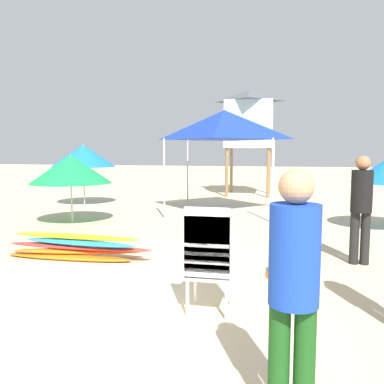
{
  "coord_description": "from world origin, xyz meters",
  "views": [
    {
      "loc": [
        2.2,
        -4.03,
        1.79
      ],
      "look_at": [
        0.72,
        2.87,
        1.05
      ],
      "focal_mm": 37.52,
      "sensor_mm": 36.0,
      "label": 1
    }
  ],
  "objects_px": {
    "stacked_plastic_chairs": "(209,252)",
    "lifeguard_near_center": "(294,281)",
    "lifeguard_tower": "(249,119)",
    "surfboard_pile": "(76,247)",
    "beach_umbrella_far": "(83,156)",
    "popup_canopy": "(224,125)",
    "traffic_cone_far": "(280,257)",
    "lifeguard_near_left": "(361,202)",
    "beach_umbrella_mid": "(71,169)"
  },
  "relations": [
    {
      "from": "lifeguard_near_left",
      "to": "stacked_plastic_chairs",
      "type": "bearing_deg",
      "value": -129.49
    },
    {
      "from": "lifeguard_tower",
      "to": "lifeguard_near_center",
      "type": "bearing_deg",
      "value": -84.73
    },
    {
      "from": "stacked_plastic_chairs",
      "to": "traffic_cone_far",
      "type": "height_order",
      "value": "stacked_plastic_chairs"
    },
    {
      "from": "surfboard_pile",
      "to": "beach_umbrella_far",
      "type": "distance_m",
      "value": 6.89
    },
    {
      "from": "surfboard_pile",
      "to": "lifeguard_tower",
      "type": "relative_size",
      "value": 0.61
    },
    {
      "from": "lifeguard_tower",
      "to": "beach_umbrella_far",
      "type": "height_order",
      "value": "lifeguard_tower"
    },
    {
      "from": "beach_umbrella_mid",
      "to": "traffic_cone_far",
      "type": "relative_size",
      "value": 3.37
    },
    {
      "from": "surfboard_pile",
      "to": "beach_umbrella_mid",
      "type": "height_order",
      "value": "beach_umbrella_mid"
    },
    {
      "from": "lifeguard_near_center",
      "to": "beach_umbrella_far",
      "type": "relative_size",
      "value": 0.82
    },
    {
      "from": "surfboard_pile",
      "to": "traffic_cone_far",
      "type": "distance_m",
      "value": 3.31
    },
    {
      "from": "surfboard_pile",
      "to": "popup_canopy",
      "type": "xyz_separation_m",
      "value": [
        1.72,
        5.48,
        2.3
      ]
    },
    {
      "from": "stacked_plastic_chairs",
      "to": "lifeguard_near_left",
      "type": "xyz_separation_m",
      "value": [
        1.99,
        2.41,
        0.28
      ]
    },
    {
      "from": "lifeguard_near_left",
      "to": "popup_canopy",
      "type": "relative_size",
      "value": 0.59
    },
    {
      "from": "popup_canopy",
      "to": "beach_umbrella_far",
      "type": "xyz_separation_m",
      "value": [
        -4.67,
        0.59,
        -0.89
      ]
    },
    {
      "from": "surfboard_pile",
      "to": "popup_canopy",
      "type": "relative_size",
      "value": 0.87
    },
    {
      "from": "beach_umbrella_far",
      "to": "traffic_cone_far",
      "type": "height_order",
      "value": "beach_umbrella_far"
    },
    {
      "from": "lifeguard_tower",
      "to": "traffic_cone_far",
      "type": "relative_size",
      "value": 7.01
    },
    {
      "from": "lifeguard_tower",
      "to": "beach_umbrella_mid",
      "type": "relative_size",
      "value": 2.08
    },
    {
      "from": "stacked_plastic_chairs",
      "to": "traffic_cone_far",
      "type": "bearing_deg",
      "value": 62.21
    },
    {
      "from": "lifeguard_near_center",
      "to": "popup_canopy",
      "type": "bearing_deg",
      "value": 100.37
    },
    {
      "from": "stacked_plastic_chairs",
      "to": "beach_umbrella_mid",
      "type": "distance_m",
      "value": 6.41
    },
    {
      "from": "lifeguard_tower",
      "to": "beach_umbrella_mid",
      "type": "height_order",
      "value": "lifeguard_tower"
    },
    {
      "from": "stacked_plastic_chairs",
      "to": "lifeguard_near_center",
      "type": "height_order",
      "value": "lifeguard_near_center"
    },
    {
      "from": "beach_umbrella_mid",
      "to": "beach_umbrella_far",
      "type": "height_order",
      "value": "beach_umbrella_far"
    },
    {
      "from": "lifeguard_tower",
      "to": "beach_umbrella_far",
      "type": "distance_m",
      "value": 6.6
    },
    {
      "from": "stacked_plastic_chairs",
      "to": "beach_umbrella_far",
      "type": "bearing_deg",
      "value": 124.93
    },
    {
      "from": "beach_umbrella_far",
      "to": "popup_canopy",
      "type": "bearing_deg",
      "value": -7.16
    },
    {
      "from": "stacked_plastic_chairs",
      "to": "lifeguard_tower",
      "type": "distance_m",
      "value": 12.08
    },
    {
      "from": "popup_canopy",
      "to": "traffic_cone_far",
      "type": "bearing_deg",
      "value": -74.77
    },
    {
      "from": "surfboard_pile",
      "to": "lifeguard_near_left",
      "type": "xyz_separation_m",
      "value": [
        4.51,
        0.65,
        0.79
      ]
    },
    {
      "from": "surfboard_pile",
      "to": "beach_umbrella_far",
      "type": "bearing_deg",
      "value": 115.91
    },
    {
      "from": "stacked_plastic_chairs",
      "to": "beach_umbrella_far",
      "type": "height_order",
      "value": "beach_umbrella_far"
    },
    {
      "from": "popup_canopy",
      "to": "lifeguard_near_center",
      "type": "bearing_deg",
      "value": -79.63
    },
    {
      "from": "popup_canopy",
      "to": "traffic_cone_far",
      "type": "distance_m",
      "value": 6.38
    },
    {
      "from": "stacked_plastic_chairs",
      "to": "lifeguard_tower",
      "type": "xyz_separation_m",
      "value": [
        -0.42,
        11.85,
        2.3
      ]
    },
    {
      "from": "surfboard_pile",
      "to": "beach_umbrella_far",
      "type": "height_order",
      "value": "beach_umbrella_far"
    },
    {
      "from": "lifeguard_tower",
      "to": "traffic_cone_far",
      "type": "height_order",
      "value": "lifeguard_tower"
    },
    {
      "from": "popup_canopy",
      "to": "lifeguard_tower",
      "type": "bearing_deg",
      "value": 85.26
    },
    {
      "from": "beach_umbrella_mid",
      "to": "stacked_plastic_chairs",
      "type": "bearing_deg",
      "value": -48.39
    },
    {
      "from": "surfboard_pile",
      "to": "lifeguard_near_center",
      "type": "bearing_deg",
      "value": -45.38
    },
    {
      "from": "stacked_plastic_chairs",
      "to": "lifeguard_near_center",
      "type": "distance_m",
      "value": 1.84
    },
    {
      "from": "stacked_plastic_chairs",
      "to": "lifeguard_near_center",
      "type": "xyz_separation_m",
      "value": [
        0.82,
        -1.63,
        0.27
      ]
    },
    {
      "from": "surfboard_pile",
      "to": "lifeguard_near_center",
      "type": "distance_m",
      "value": 4.83
    },
    {
      "from": "surfboard_pile",
      "to": "beach_umbrella_mid",
      "type": "bearing_deg",
      "value": 119.7
    },
    {
      "from": "traffic_cone_far",
      "to": "lifeguard_tower",
      "type": "bearing_deg",
      "value": 96.55
    },
    {
      "from": "surfboard_pile",
      "to": "lifeguard_tower",
      "type": "bearing_deg",
      "value": 78.22
    },
    {
      "from": "popup_canopy",
      "to": "beach_umbrella_far",
      "type": "height_order",
      "value": "popup_canopy"
    },
    {
      "from": "lifeguard_near_center",
      "to": "traffic_cone_far",
      "type": "xyz_separation_m",
      "value": [
        -0.05,
        3.09,
        -0.67
      ]
    },
    {
      "from": "beach_umbrella_far",
      "to": "beach_umbrella_mid",
      "type": "bearing_deg",
      "value": -68.03
    },
    {
      "from": "lifeguard_near_left",
      "to": "beach_umbrella_far",
      "type": "distance_m",
      "value": 9.24
    }
  ]
}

